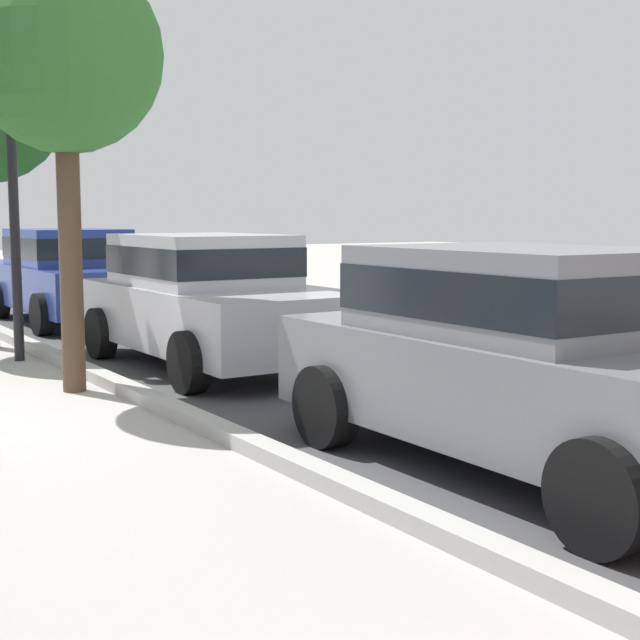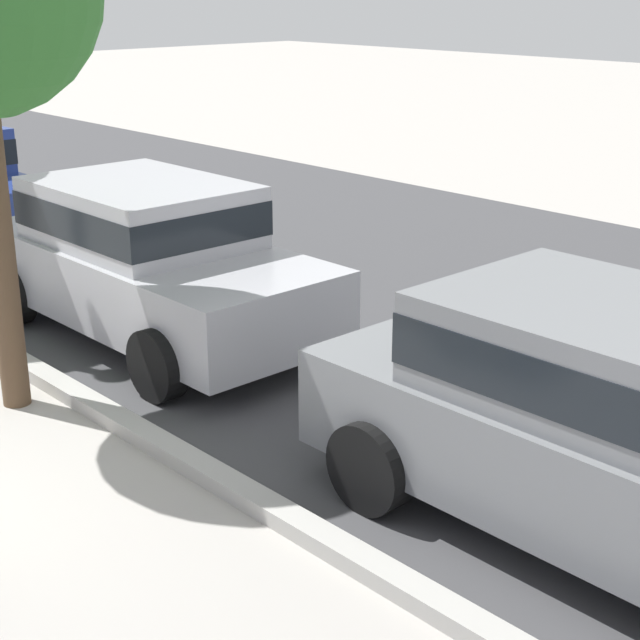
{
  "view_description": "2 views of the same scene",
  "coord_description": "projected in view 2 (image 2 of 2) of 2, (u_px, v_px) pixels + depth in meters",
  "views": [
    {
      "loc": [
        8.27,
        -0.25,
        1.78
      ],
      "look_at": [
        1.14,
        4.3,
        0.8
      ],
      "focal_mm": 50.77,
      "sensor_mm": 36.0,
      "label": 1
    },
    {
      "loc": [
        6.52,
        -0.72,
        3.38
      ],
      "look_at": [
        1.14,
        4.3,
        0.8
      ],
      "focal_mm": 54.25,
      "sensor_mm": 36.0,
      "label": 2
    }
  ],
  "objects": [
    {
      "name": "parked_car_grey",
      "position": [
        617.0,
        419.0,
        5.94
      ],
      "size": [
        4.11,
        1.93,
        1.56
      ],
      "color": "slate",
      "rests_on": "ground"
    },
    {
      "name": "street_surface",
      "position": [
        458.0,
        299.0,
        10.91
      ],
      "size": [
        60.0,
        9.0,
        0.01
      ],
      "primitive_type": "cube",
      "color": "#424244",
      "rests_on": "ground"
    },
    {
      "name": "parked_car_silver",
      "position": [
        148.0,
        255.0,
        9.51
      ],
      "size": [
        4.11,
        1.93,
        1.56
      ],
      "color": "#B7B7BC",
      "rests_on": "ground"
    },
    {
      "name": "curb_stone",
      "position": [
        101.0,
        410.0,
        7.93
      ],
      "size": [
        60.0,
        0.2,
        0.12
      ],
      "primitive_type": "cube",
      "color": "#B2AFA8",
      "rests_on": "ground"
    }
  ]
}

